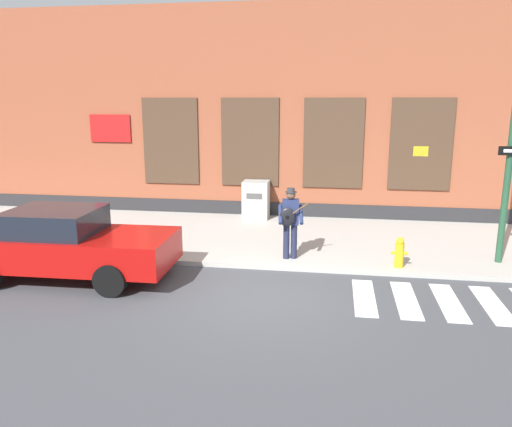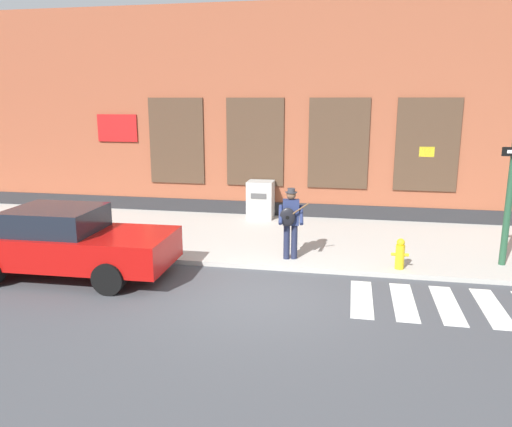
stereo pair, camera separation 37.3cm
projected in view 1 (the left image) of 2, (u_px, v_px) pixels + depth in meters
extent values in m
plane|color=#424449|center=(260.00, 296.00, 9.90)|extent=(160.00, 160.00, 0.00)
cube|color=#ADAAA3|center=(282.00, 238.00, 13.82)|extent=(28.00, 5.05, 0.11)
cube|color=brown|center=(297.00, 113.00, 17.44)|extent=(28.00, 4.00, 6.71)
cube|color=#28282B|center=(290.00, 211.00, 16.18)|extent=(28.00, 0.04, 0.55)
cube|color=#473323|center=(171.00, 141.00, 16.28)|extent=(1.85, 0.06, 2.78)
cube|color=black|center=(171.00, 141.00, 16.27)|extent=(1.73, 0.03, 2.66)
cube|color=#473323|center=(250.00, 142.00, 15.88)|extent=(1.85, 0.06, 2.78)
cube|color=black|center=(250.00, 142.00, 15.87)|extent=(1.73, 0.03, 2.66)
cube|color=#473323|center=(333.00, 143.00, 15.48)|extent=(1.85, 0.06, 2.78)
cube|color=black|center=(333.00, 143.00, 15.47)|extent=(1.73, 0.03, 2.66)
cube|color=#473323|center=(421.00, 145.00, 15.08)|extent=(1.85, 0.06, 2.78)
cube|color=black|center=(421.00, 145.00, 15.07)|extent=(1.73, 0.03, 2.66)
cube|color=red|center=(110.00, 128.00, 16.49)|extent=(1.40, 0.04, 0.90)
cube|color=yellow|center=(421.00, 151.00, 15.11)|extent=(0.44, 0.02, 0.30)
cube|color=silver|center=(364.00, 297.00, 9.84)|extent=(0.42, 1.90, 0.01)
cube|color=silver|center=(406.00, 300.00, 9.72)|extent=(0.42, 1.90, 0.01)
cube|color=silver|center=(449.00, 302.00, 9.60)|extent=(0.42, 1.90, 0.01)
cube|color=silver|center=(492.00, 305.00, 9.48)|extent=(0.42, 1.90, 0.01)
cube|color=#B20F0C|center=(68.00, 248.00, 10.79)|extent=(4.64, 1.94, 0.68)
cube|color=black|center=(54.00, 221.00, 10.69)|extent=(1.87, 1.62, 0.52)
cube|color=silver|center=(176.00, 242.00, 11.03)|extent=(0.07, 0.24, 0.12)
cube|color=silver|center=(160.00, 258.00, 9.93)|extent=(0.07, 0.24, 0.12)
cylinder|color=black|center=(142.00, 254.00, 11.54)|extent=(0.67, 0.25, 0.66)
cylinder|color=black|center=(110.00, 280.00, 9.85)|extent=(0.67, 0.25, 0.66)
cylinder|color=black|center=(35.00, 249.00, 11.89)|extent=(0.67, 0.25, 0.66)
cylinder|color=#1E233D|center=(294.00, 241.00, 11.83)|extent=(0.15, 0.15, 0.83)
cylinder|color=#1E233D|center=(286.00, 242.00, 11.81)|extent=(0.15, 0.15, 0.83)
cube|color=navy|center=(291.00, 212.00, 11.67)|extent=(0.41, 0.27, 0.60)
sphere|color=brown|center=(291.00, 195.00, 11.58)|extent=(0.22, 0.22, 0.22)
cylinder|color=#333338|center=(291.00, 192.00, 11.56)|extent=(0.27, 0.28, 0.02)
cylinder|color=#333338|center=(291.00, 190.00, 11.55)|extent=(0.18, 0.18, 0.09)
cylinder|color=navy|center=(301.00, 215.00, 11.58)|extent=(0.16, 0.52, 0.39)
cylinder|color=navy|center=(280.00, 214.00, 11.59)|extent=(0.16, 0.52, 0.39)
ellipsoid|color=black|center=(287.00, 217.00, 11.51)|extent=(0.37, 0.17, 0.44)
cylinder|color=black|center=(287.00, 217.00, 11.45)|extent=(0.09, 0.02, 0.09)
cylinder|color=brown|center=(299.00, 209.00, 11.45)|extent=(0.47, 0.10, 0.34)
cylinder|color=#234C33|center=(510.00, 156.00, 11.09)|extent=(0.15, 0.15, 4.96)
cube|color=#ADADA8|center=(256.00, 200.00, 15.83)|extent=(0.81, 0.69, 1.19)
cube|color=#4C4C4C|center=(254.00, 196.00, 15.45)|extent=(0.49, 0.02, 0.16)
cylinder|color=gold|center=(399.00, 255.00, 11.22)|extent=(0.20, 0.20, 0.55)
sphere|color=gold|center=(400.00, 241.00, 11.14)|extent=(0.18, 0.18, 0.18)
cylinder|color=gold|center=(393.00, 253.00, 11.23)|extent=(0.10, 0.07, 0.07)
cylinder|color=gold|center=(406.00, 253.00, 11.18)|extent=(0.10, 0.07, 0.07)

